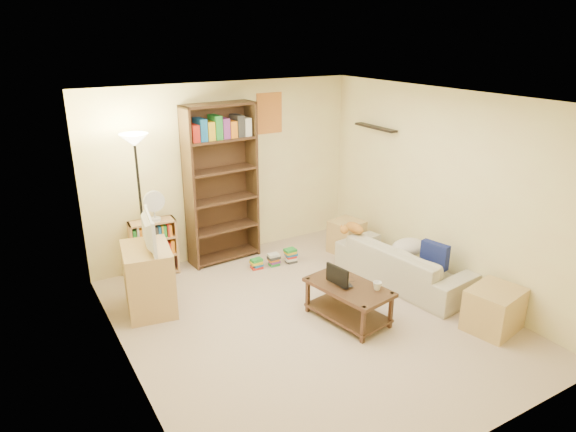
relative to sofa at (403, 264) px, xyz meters
The scene contains 19 objects.
room 2.06m from the sofa, behind, with size 4.50×4.54×2.52m.
sofa is the anchor object (origin of this frame).
navy_pillow 0.48m from the sofa, 70.11° to the right, with size 0.36×0.11×0.32m, color navy.
cream_blanket 0.24m from the sofa, 25.80° to the left, with size 0.50×0.36×0.21m, color beige.
tabby_cat 0.83m from the sofa, 115.97° to the left, with size 0.43×0.19×0.15m.
coffee_table 1.23m from the sofa, 162.50° to the right, with size 0.71×1.06×0.43m.
laptop 1.20m from the sofa, 166.19° to the right, with size 0.28×0.38×0.03m, color black.
laptop_screen 1.36m from the sofa, 166.57° to the right, with size 0.01×0.33×0.22m, color white.
mug 1.16m from the sofa, 147.74° to the right, with size 0.12×0.12×0.09m, color white.
tv_remote 1.14m from the sofa, behind, with size 0.05×0.17×0.02m, color black.
tv_stand 3.22m from the sofa, 161.65° to the left, with size 0.53×0.74×0.79m, color tan.
television 3.30m from the sofa, 161.65° to the left, with size 0.21×0.71×0.41m, color black.
tall_bookshelf 2.71m from the sofa, 131.83° to the left, with size 1.03×0.40×2.24m.
short_bookshelf 3.33m from the sofa, 145.07° to the left, with size 0.62×0.29×0.78m.
desk_fan 3.35m from the sofa, 145.24° to the left, with size 0.28×0.16×0.42m.
floor_lamp 3.58m from the sofa, 151.56° to the left, with size 0.34×0.34×2.01m.
side_table 1.19m from the sofa, 91.59° to the left, with size 0.43×0.43×0.49m, color tan.
end_cabinet 1.35m from the sofa, 85.74° to the right, with size 0.58×0.48×0.48m, color tan.
book_stacks 1.78m from the sofa, 131.40° to the left, with size 0.69×0.20×0.21m.
Camera 1 is at (-2.84, -4.33, 3.14)m, focal length 32.00 mm.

